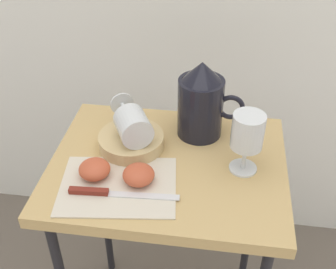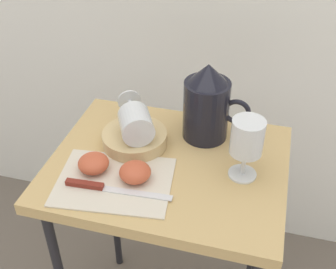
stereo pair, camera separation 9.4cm
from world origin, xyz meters
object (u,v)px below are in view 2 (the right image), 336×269
at_px(pitcher, 207,108).
at_px(wine_glass_upright, 247,140).
at_px(knife, 102,187).
at_px(apple_half_left, 93,163).
at_px(basket_tray, 135,139).
at_px(apple_half_right, 135,172).
at_px(table, 168,185).
at_px(wine_glass_tipped_near, 136,123).

bearing_deg(pitcher, wine_glass_upright, -48.92).
bearing_deg(knife, apple_half_left, 127.87).
xyz_separation_m(pitcher, wine_glass_upright, (0.11, -0.13, 0.02)).
bearing_deg(basket_tray, knife, -95.24).
height_order(apple_half_left, apple_half_right, same).
xyz_separation_m(wine_glass_upright, knife, (-0.29, -0.13, -0.09)).
height_order(wine_glass_upright, knife, wine_glass_upright).
relative_size(pitcher, apple_half_left, 2.85).
xyz_separation_m(pitcher, apple_half_left, (-0.22, -0.20, -0.06)).
height_order(basket_tray, pitcher, pitcher).
bearing_deg(wine_glass_upright, apple_half_right, -160.84).
xyz_separation_m(basket_tray, apple_half_right, (0.04, -0.12, 0.01)).
bearing_deg(pitcher, knife, -124.52).
bearing_deg(table, apple_half_left, -153.98).
bearing_deg(apple_half_right, wine_glass_tipped_near, 106.85).
xyz_separation_m(wine_glass_tipped_near, apple_half_left, (-0.07, -0.11, -0.05)).
distance_m(pitcher, knife, 0.32).
relative_size(wine_glass_tipped_near, apple_half_right, 2.30).
relative_size(basket_tray, apple_half_right, 2.25).
bearing_deg(wine_glass_upright, wine_glass_tipped_near, 172.71).
distance_m(table, apple_half_right, 0.14).
height_order(table, wine_glass_upright, wine_glass_upright).
relative_size(basket_tray, wine_glass_tipped_near, 0.98).
bearing_deg(apple_half_left, wine_glass_tipped_near, 58.54).
bearing_deg(table, knife, -131.06).
xyz_separation_m(apple_half_left, knife, (0.04, -0.05, -0.01)).
height_order(table, apple_half_right, apple_half_right).
height_order(table, apple_half_left, apple_half_left).
bearing_deg(apple_half_right, pitcher, 60.38).
distance_m(table, pitcher, 0.21).
relative_size(basket_tray, pitcher, 0.79).
height_order(basket_tray, apple_half_left, apple_half_left).
bearing_deg(basket_tray, table, -24.30).
xyz_separation_m(basket_tray, wine_glass_upright, (0.27, -0.04, 0.08)).
bearing_deg(apple_half_left, pitcher, 42.86).
distance_m(wine_glass_upright, apple_half_left, 0.34).
bearing_deg(table, basket_tray, 155.70).
distance_m(wine_glass_tipped_near, apple_half_left, 0.14).
bearing_deg(basket_tray, apple_half_left, -115.86).
bearing_deg(apple_half_left, table, 26.02).
bearing_deg(wine_glass_tipped_near, basket_tray, 130.33).
relative_size(table, apple_half_right, 9.72).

